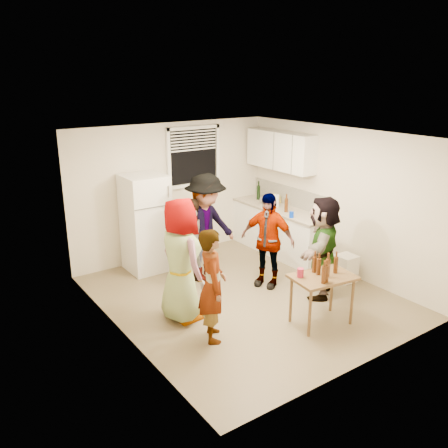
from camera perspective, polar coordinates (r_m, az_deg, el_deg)
room at (r=7.51m, az=2.53°, el=-8.69°), size 4.00×4.50×2.50m
window at (r=8.93m, az=-3.65°, el=8.10°), size 1.12×0.10×1.06m
refrigerator at (r=8.33m, az=-9.40°, el=0.10°), size 0.70×0.70×1.70m
counter_lower at (r=9.17m, az=6.69°, el=-0.89°), size 0.60×2.20×0.86m
countertop at (r=9.04m, az=6.79°, el=1.82°), size 0.64×2.22×0.04m
backsplash at (r=9.17m, az=8.17°, el=3.29°), size 0.03×2.20×0.36m
upper_cabinets at (r=9.04m, az=6.82°, el=8.77°), size 0.34×1.60×0.70m
kettle at (r=9.32m, az=4.80°, el=2.50°), size 0.26×0.24×0.18m
paper_towel at (r=9.10m, az=6.26°, el=2.07°), size 0.11×0.11×0.24m
wine_bottle at (r=9.60m, az=4.15°, el=2.97°), size 0.07×0.07×0.28m
beer_bottle_counter at (r=8.78m, az=7.46°, el=1.44°), size 0.07×0.07×0.25m
blue_cup at (r=8.45m, az=8.10°, el=0.77°), size 0.08×0.08×0.11m
picture_frame at (r=9.41m, az=6.41°, el=3.10°), size 0.02×0.20×0.16m
trash_bin at (r=8.20m, az=14.47°, el=-5.00°), size 0.31×0.31×0.45m
serving_table at (r=6.91m, az=11.45°, el=-11.55°), size 0.91×0.67×0.71m
beer_bottle_table at (r=6.59m, az=12.29°, el=-6.17°), size 0.07×0.07×0.25m
red_cup at (r=6.51m, az=9.14°, el=-6.30°), size 0.09×0.09×0.12m
guest_grey at (r=6.93m, az=-5.00°, el=-11.15°), size 1.79×0.92×0.56m
guest_stripe at (r=6.45m, az=-1.36°, el=-13.48°), size 1.60×1.15×0.36m
guest_back_left at (r=7.92m, az=-3.54°, el=-7.23°), size 1.14×1.61×0.55m
guest_back_right at (r=8.14m, az=-2.13°, el=-6.51°), size 1.45×1.97×0.67m
guest_black at (r=7.93m, az=5.08°, el=-7.24°), size 1.80×1.52×0.38m
guest_orange at (r=7.72m, az=11.43°, el=-8.27°), size 2.14×2.17×0.47m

